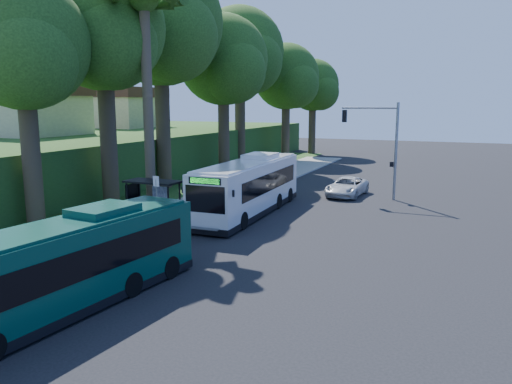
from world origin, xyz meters
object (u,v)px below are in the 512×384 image
at_px(teal_bus, 68,264).
at_px(white_bus, 250,186).
at_px(bus_shelter, 151,193).
at_px(pickup, 347,187).

bearing_deg(teal_bus, white_bus, 97.44).
relative_size(bus_shelter, white_bus, 0.26).
relative_size(bus_shelter, teal_bus, 0.29).
height_order(white_bus, pickup, white_bus).
bearing_deg(bus_shelter, white_bus, 47.67).
xyz_separation_m(white_bus, teal_bus, (0.43, -16.16, -0.17)).
xyz_separation_m(white_bus, pickup, (4.30, 8.53, -1.08)).
distance_m(white_bus, teal_bus, 16.17).
xyz_separation_m(teal_bus, pickup, (3.87, 24.69, -0.91)).
xyz_separation_m(bus_shelter, white_bus, (4.23, 4.65, -0.03)).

